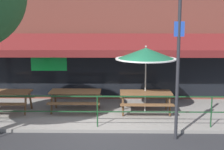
{
  "coord_description": "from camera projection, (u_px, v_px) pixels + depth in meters",
  "views": [
    {
      "loc": [
        0.61,
        -8.87,
        3.16
      ],
      "look_at": [
        0.42,
        1.6,
        1.5
      ],
      "focal_mm": 50.0,
      "sensor_mm": 36.0,
      "label": 1
    }
  ],
  "objects": [
    {
      "name": "patio_deck",
      "position": [
        100.0,
        113.0,
        11.23
      ],
      "size": [
        15.0,
        4.0,
        0.1
      ],
      "primitive_type": "cube",
      "color": "gray",
      "rests_on": "ground"
    },
    {
      "name": "street_sign_pole",
      "position": [
        178.0,
        62.0,
        8.44
      ],
      "size": [
        0.28,
        0.09,
        4.27
      ],
      "color": "#2D2D33",
      "rests_on": "ground"
    },
    {
      "name": "restaurant_building",
      "position": [
        103.0,
        11.0,
        12.85
      ],
      "size": [
        15.0,
        1.6,
        7.6
      ],
      "color": "brown",
      "rests_on": "ground"
    },
    {
      "name": "patio_railing",
      "position": [
        97.0,
        104.0,
        9.44
      ],
      "size": [
        13.84,
        0.04,
        0.97
      ],
      "color": "#194723",
      "rests_on": "patio_deck"
    },
    {
      "name": "picnic_table_right",
      "position": [
        146.0,
        96.0,
        10.96
      ],
      "size": [
        1.8,
        1.42,
        0.76
      ],
      "color": "brown",
      "rests_on": "patio_deck"
    },
    {
      "name": "ground_plane",
      "position": [
        97.0,
        133.0,
        9.27
      ],
      "size": [
        120.0,
        120.0,
        0.0
      ],
      "primitive_type": "plane",
      "color": "#2D2D30"
    },
    {
      "name": "picnic_table_left",
      "position": [
        5.0,
        95.0,
        11.08
      ],
      "size": [
        1.8,
        1.42,
        0.76
      ],
      "color": "brown",
      "rests_on": "patio_deck"
    },
    {
      "name": "picnic_table_centre",
      "position": [
        76.0,
        95.0,
        11.15
      ],
      "size": [
        1.8,
        1.42,
        0.76
      ],
      "color": "brown",
      "rests_on": "patio_deck"
    },
    {
      "name": "patio_umbrella_right",
      "position": [
        146.0,
        54.0,
        10.9
      ],
      "size": [
        2.14,
        2.14,
        2.38
      ],
      "color": "#B7B2A8",
      "rests_on": "patio_deck"
    }
  ]
}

